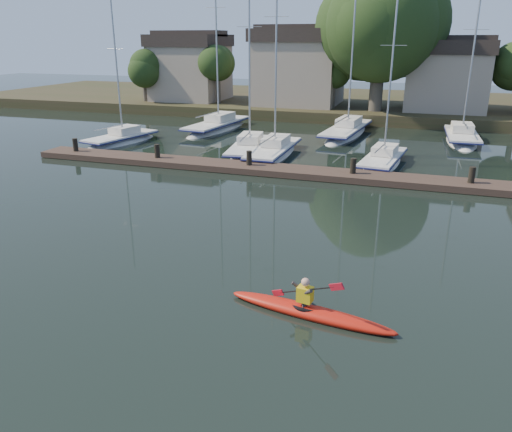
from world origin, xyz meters
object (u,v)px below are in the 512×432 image
(sailboat_2, at_px, (274,158))
(sailboat_3, at_px, (382,168))
(kayak, at_px, (309,309))
(sailboat_0, at_px, (122,145))
(sailboat_7, at_px, (461,144))
(sailboat_5, at_px, (217,132))
(sailboat_6, at_px, (346,137))
(sailboat_1, at_px, (249,155))
(dock, at_px, (299,172))

(sailboat_2, relative_size, sailboat_3, 1.22)
(kayak, xyz_separation_m, sailboat_0, (-18.63, 19.59, -0.38))
(sailboat_7, bearing_deg, sailboat_0, -161.99)
(sailboat_2, distance_m, sailboat_5, 10.82)
(kayak, distance_m, sailboat_2, 20.22)
(kayak, relative_size, sailboat_2, 0.34)
(kayak, height_order, sailboat_6, sailboat_6)
(sailboat_5, distance_m, sailboat_6, 10.83)
(sailboat_5, bearing_deg, sailboat_1, -48.22)
(sailboat_2, distance_m, sailboat_3, 7.08)
(sailboat_3, height_order, sailboat_6, sailboat_6)
(sailboat_1, xyz_separation_m, sailboat_5, (-5.52, 7.63, -0.02))
(sailboat_3, xyz_separation_m, sailboat_6, (-3.65, 9.37, -0.02))
(sailboat_2, bearing_deg, sailboat_7, 36.64)
(sailboat_5, height_order, sailboat_7, sailboat_5)
(kayak, height_order, sailboat_3, sailboat_3)
(sailboat_6, bearing_deg, dock, -87.26)
(sailboat_3, bearing_deg, sailboat_2, -176.07)
(kayak, distance_m, sailboat_0, 27.04)
(sailboat_3, relative_size, sailboat_6, 0.70)
(sailboat_3, bearing_deg, sailboat_6, 117.84)
(kayak, relative_size, dock, 0.15)
(kayak, bearing_deg, sailboat_3, 97.65)
(kayak, distance_m, sailboat_6, 28.32)
(sailboat_6, bearing_deg, sailboat_2, -105.31)
(sailboat_2, xyz_separation_m, sailboat_7, (12.04, 9.12, -0.02))
(sailboat_5, bearing_deg, sailboat_0, -115.89)
(sailboat_1, height_order, sailboat_7, sailboat_1)
(kayak, relative_size, sailboat_0, 0.43)
(kayak, bearing_deg, sailboat_0, 142.40)
(sailboat_0, xyz_separation_m, sailboat_5, (4.60, 7.42, -0.02))
(sailboat_2, bearing_deg, kayak, -71.20)
(dock, relative_size, sailboat_3, 2.81)
(sailboat_0, relative_size, sailboat_3, 0.96)
(sailboat_3, bearing_deg, sailboat_0, -175.97)
(sailboat_1, distance_m, sailboat_2, 1.86)
(sailboat_1, distance_m, sailboat_5, 9.42)
(kayak, bearing_deg, sailboat_7, 88.07)
(dock, relative_size, sailboat_7, 2.47)
(sailboat_1, relative_size, sailboat_3, 1.15)
(sailboat_3, distance_m, sailboat_7, 10.67)
(dock, bearing_deg, sailboat_0, 161.64)
(dock, xyz_separation_m, sailboat_5, (-10.15, 12.32, -0.41))
(kayak, relative_size, sailboat_7, 0.36)
(kayak, distance_m, sailboat_5, 30.45)
(sailboat_3, relative_size, sailboat_7, 0.88)
(dock, height_order, sailboat_2, sailboat_2)
(sailboat_0, distance_m, sailboat_5, 8.73)
(sailboat_5, bearing_deg, sailboat_6, 11.82)
(dock, xyz_separation_m, sailboat_3, (4.27, 4.06, -0.38))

